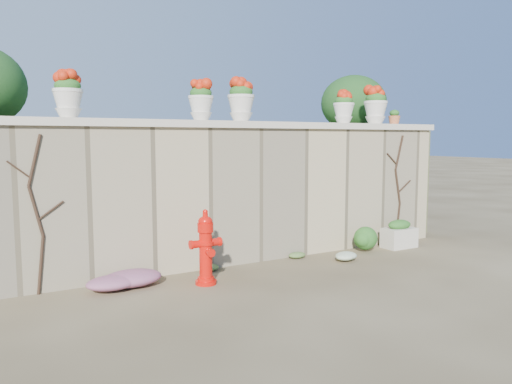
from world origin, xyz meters
TOP-DOWN VIEW (x-y plane):
  - ground at (0.00, 0.00)m, footprint 80.00×80.00m
  - stone_wall at (0.00, 1.80)m, footprint 8.00×0.40m
  - wall_cap at (0.00, 1.80)m, footprint 8.10×0.52m
  - raised_fill at (0.00, 5.00)m, footprint 9.00×6.00m
  - back_shrub_right at (3.40, 3.00)m, footprint 1.30×1.30m
  - vine_left at (-2.67, 1.58)m, footprint 0.60×0.04m
  - vine_right at (3.23, 1.58)m, footprint 0.60×0.04m
  - fire_hydrant at (-0.80, 0.96)m, footprint 0.41×0.29m
  - planter_box at (2.95, 1.26)m, footprint 0.57×0.33m
  - green_shrub at (2.23, 1.33)m, footprint 0.52×0.47m
  - magenta_clump at (-1.78, 1.28)m, footprint 0.97×0.65m
  - white_flowers at (1.55, 1.01)m, footprint 0.48×0.38m
  - urn_pot_1 at (-2.24, 1.80)m, footprint 0.36×0.36m
  - urn_pot_2 at (-0.46, 1.80)m, footprint 0.35×0.35m
  - urn_pot_3 at (0.18, 1.80)m, footprint 0.40×0.40m
  - urn_pot_4 at (2.13, 1.80)m, footprint 0.35×0.35m
  - urn_pot_5 at (2.85, 1.80)m, footprint 0.41×0.41m
  - terracotta_pot at (3.31, 1.80)m, footprint 0.21×0.21m

SIDE VIEW (x-z plane):
  - ground at x=0.00m, z-range 0.00..0.00m
  - white_flowers at x=1.55m, z-range 0.00..0.17m
  - magenta_clump at x=-1.78m, z-range 0.00..0.26m
  - planter_box at x=2.95m, z-range -0.02..0.46m
  - green_shrub at x=2.23m, z-range 0.00..0.50m
  - fire_hydrant at x=-0.80m, z-range 0.00..0.96m
  - vine_left at x=-2.67m, z-range 0.04..1.94m
  - vine_right at x=3.23m, z-range 0.04..1.94m
  - stone_wall at x=0.00m, z-range 0.00..2.00m
  - raised_fill at x=0.00m, z-range 0.00..2.00m
  - wall_cap at x=0.00m, z-range 2.00..2.10m
  - terracotta_pot at x=3.31m, z-range 2.09..2.34m
  - urn_pot_4 at x=2.13m, z-range 2.10..2.64m
  - urn_pot_2 at x=-0.46m, z-range 2.10..2.65m
  - urn_pot_1 at x=-2.24m, z-range 2.10..2.67m
  - urn_pot_3 at x=0.18m, z-range 2.10..2.72m
  - urn_pot_5 at x=2.85m, z-range 2.10..2.73m
  - back_shrub_right at x=3.40m, z-range 2.00..3.10m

